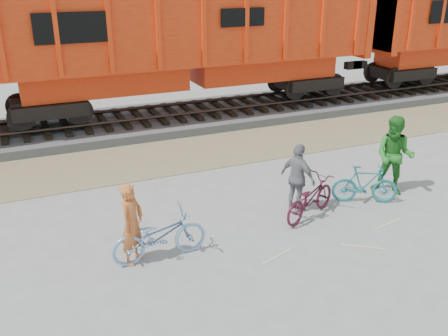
{
  "coord_description": "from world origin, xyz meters",
  "views": [
    {
      "loc": [
        -5.45,
        -8.3,
        5.4
      ],
      "look_at": [
        -1.19,
        1.5,
        1.09
      ],
      "focal_mm": 40.0,
      "sensor_mm": 36.0,
      "label": 1
    }
  ],
  "objects": [
    {
      "name": "ground",
      "position": [
        0.0,
        0.0,
        0.0
      ],
      "size": [
        120.0,
        120.0,
        0.0
      ],
      "primitive_type": "plane",
      "color": "#9E9E99",
      "rests_on": "ground"
    },
    {
      "name": "gravel_strip",
      "position": [
        0.0,
        5.5,
        0.01
      ],
      "size": [
        120.0,
        3.0,
        0.02
      ],
      "primitive_type": "cube",
      "color": "tan",
      "rests_on": "ground"
    },
    {
      "name": "ballast_bed",
      "position": [
        0.0,
        9.0,
        0.15
      ],
      "size": [
        120.0,
        4.0,
        0.3
      ],
      "primitive_type": "cube",
      "color": "slate",
      "rests_on": "ground"
    },
    {
      "name": "track",
      "position": [
        0.0,
        9.0,
        0.47
      ],
      "size": [
        120.0,
        2.6,
        0.24
      ],
      "color": "black",
      "rests_on": "ballast_bed"
    },
    {
      "name": "hopper_car_center",
      "position": [
        0.68,
        9.0,
        3.01
      ],
      "size": [
        14.0,
        3.13,
        4.65
      ],
      "color": "black",
      "rests_on": "track"
    },
    {
      "name": "bicycle_blue",
      "position": [
        -3.19,
        0.08,
        0.51
      ],
      "size": [
        1.93,
        0.71,
        1.01
      ],
      "primitive_type": "imported",
      "rotation": [
        0.0,
        0.0,
        1.59
      ],
      "color": "#80A8D5",
      "rests_on": "ground"
    },
    {
      "name": "bicycle_teal",
      "position": [
        2.15,
        0.54,
        0.48
      ],
      "size": [
        1.62,
        1.13,
        0.96
      ],
      "primitive_type": "imported",
      "rotation": [
        0.0,
        0.0,
        1.09
      ],
      "color": "teal",
      "rests_on": "ground"
    },
    {
      "name": "bicycle_maroon",
      "position": [
        0.5,
        0.43,
        0.47
      ],
      "size": [
        1.9,
        1.32,
        0.95
      ],
      "primitive_type": "imported",
      "rotation": [
        0.0,
        0.0,
        2.0
      ],
      "color": "#531329",
      "rests_on": "ground"
    },
    {
      "name": "person_solo",
      "position": [
        -3.69,
        0.18,
        0.83
      ],
      "size": [
        0.71,
        0.71,
        1.66
      ],
      "primitive_type": "imported",
      "rotation": [
        0.0,
        0.0,
        0.8
      ],
      "color": "#CD6730",
      "rests_on": "ground"
    },
    {
      "name": "person_man",
      "position": [
        3.15,
        0.74,
        1.01
      ],
      "size": [
        1.21,
        1.25,
        2.02
      ],
      "primitive_type": "imported",
      "rotation": [
        0.0,
        0.0,
        -0.9
      ],
      "color": "#277A25",
      "rests_on": "ground"
    },
    {
      "name": "person_woman",
      "position": [
        0.4,
        0.83,
        0.83
      ],
      "size": [
        0.7,
        1.06,
        1.67
      ],
      "primitive_type": "imported",
      "rotation": [
        0.0,
        0.0,
        1.9
      ],
      "color": "gray",
      "rests_on": "ground"
    }
  ]
}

